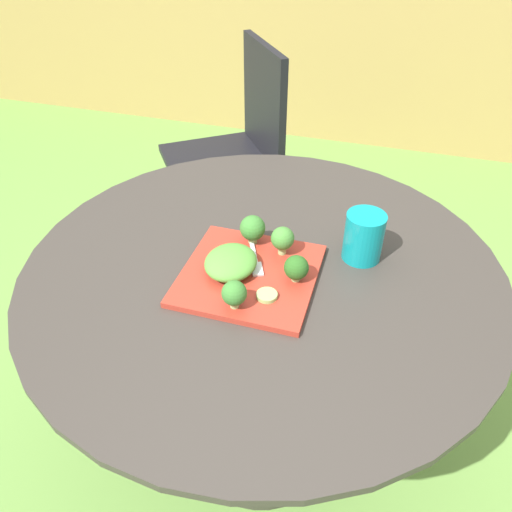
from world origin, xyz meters
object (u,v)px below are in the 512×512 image
Objects in this scene: salad_plate at (249,275)px; drinking_glass at (363,239)px; fork at (255,258)px; patio_chair at (239,139)px.

drinking_glass is (0.22, 0.14, 0.04)m from salad_plate.
drinking_glass is 0.77× the size of fork.
fork is at bearing 92.67° from salad_plate.
patio_chair is 6.10× the size of fork.
patio_chair is 1.10m from fork.
fork reaches higher than salad_plate.
fork is (-0.23, -0.10, -0.03)m from drinking_glass.
patio_chair reaches higher than salad_plate.
drinking_glass is (0.60, -0.92, 0.25)m from patio_chair.
fork is (0.38, -1.01, 0.21)m from patio_chair.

